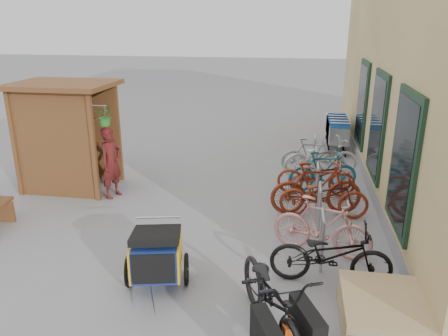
% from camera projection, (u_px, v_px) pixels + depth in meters
% --- Properties ---
extents(ground, '(80.00, 80.00, 0.00)m').
position_uv_depth(ground, '(179.00, 251.00, 7.29)').
color(ground, gray).
extents(kiosk, '(2.49, 1.65, 2.40)m').
position_uv_depth(kiosk, '(63.00, 121.00, 9.62)').
color(kiosk, brown).
rests_on(kiosk, ground).
extents(bike_rack, '(0.05, 5.35, 0.86)m').
position_uv_depth(bike_rack, '(317.00, 181.00, 8.99)').
color(bike_rack, '#A5A8AD').
rests_on(bike_rack, ground).
extents(pallet_stack, '(1.00, 1.20, 0.40)m').
position_uv_depth(pallet_stack, '(382.00, 312.00, 5.43)').
color(pallet_stack, tan).
rests_on(pallet_stack, ground).
extents(shopping_carts, '(0.56, 2.24, 1.01)m').
position_uv_depth(shopping_carts, '(337.00, 128.00, 13.09)').
color(shopping_carts, silver).
rests_on(shopping_carts, ground).
extents(child_trailer, '(0.98, 1.55, 0.89)m').
position_uv_depth(child_trailer, '(157.00, 253.00, 6.25)').
color(child_trailer, navy).
rests_on(child_trailer, ground).
extents(cargo_bike, '(1.46, 2.14, 1.07)m').
position_uv_depth(cargo_bike, '(273.00, 301.00, 5.14)').
color(cargo_bike, black).
rests_on(cargo_bike, ground).
extents(person_kiosk, '(0.52, 0.65, 1.54)m').
position_uv_depth(person_kiosk, '(111.00, 163.00, 9.33)').
color(person_kiosk, maroon).
rests_on(person_kiosk, ground).
extents(bike_0, '(1.75, 0.62, 0.92)m').
position_uv_depth(bike_0, '(331.00, 255.00, 6.28)').
color(bike_0, black).
rests_on(bike_0, ground).
extents(bike_1, '(1.70, 0.90, 0.98)m').
position_uv_depth(bike_1, '(322.00, 226.00, 7.08)').
color(bike_1, pink).
rests_on(bike_1, ground).
extents(bike_2, '(1.72, 0.65, 0.89)m').
position_uv_depth(bike_2, '(324.00, 196.00, 8.42)').
color(bike_2, maroon).
rests_on(bike_2, ground).
extents(bike_3, '(1.87, 0.85, 1.08)m').
position_uv_depth(bike_3, '(316.00, 188.00, 8.54)').
color(bike_3, maroon).
rests_on(bike_3, ground).
extents(bike_4, '(1.69, 0.63, 0.88)m').
position_uv_depth(bike_4, '(316.00, 176.00, 9.52)').
color(bike_4, maroon).
rests_on(bike_4, ground).
extents(bike_5, '(1.63, 0.83, 0.94)m').
position_uv_depth(bike_5, '(323.00, 171.00, 9.72)').
color(bike_5, teal).
rests_on(bike_5, ground).
extents(bike_6, '(1.98, 1.21, 0.98)m').
position_uv_depth(bike_6, '(321.00, 158.00, 10.62)').
color(bike_6, '#B4B5B0').
rests_on(bike_6, ground).
extents(bike_7, '(1.52, 0.61, 0.89)m').
position_uv_depth(bike_7, '(311.00, 155.00, 10.96)').
color(bike_7, '#98989C').
rests_on(bike_7, ground).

